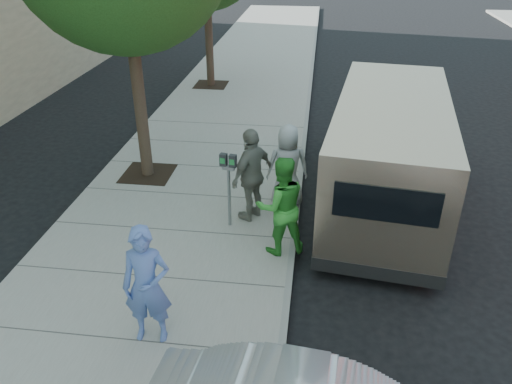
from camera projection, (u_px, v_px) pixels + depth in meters
ground at (222, 240)px, 10.03m from camera, size 120.00×120.00×0.00m
sidewalk at (173, 233)px, 10.11m from camera, size 5.00×60.00×0.15m
curb_face at (293, 242)px, 9.84m from camera, size 0.12×60.00×0.16m
parking_meter at (229, 175)px, 9.70m from camera, size 0.34×0.17×1.58m
van at (388, 151)px, 10.69m from camera, size 2.97×6.80×2.44m
person_officer at (147, 286)px, 7.05m from camera, size 0.74×0.52×1.91m
person_green_shirt at (281, 206)px, 9.01m from camera, size 1.12×0.99×1.91m
person_gray_shirt at (288, 167)px, 10.54m from camera, size 0.99×0.73×1.84m
person_striped_polo at (252, 175)px, 10.05m from camera, size 1.02×1.24×1.98m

